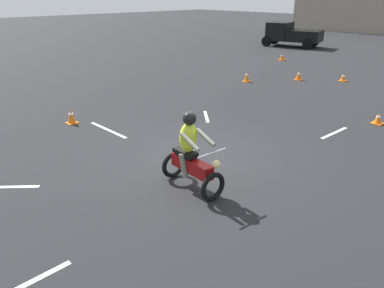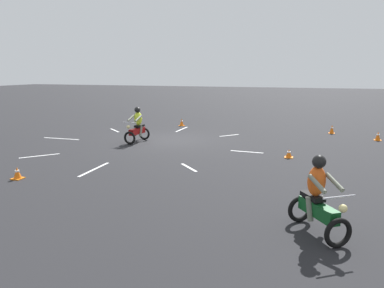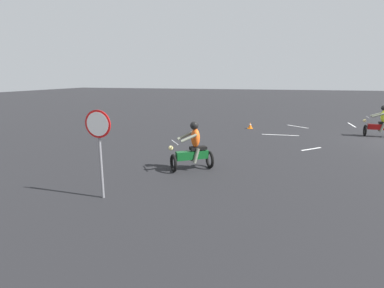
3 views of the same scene
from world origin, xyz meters
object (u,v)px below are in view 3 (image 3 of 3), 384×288
motorcycle_rider_background (193,149)px  motorcycle_rider_foreground (381,123)px  traffic_cone_far_left (250,126)px  stop_sign (99,136)px

motorcycle_rider_background → motorcycle_rider_foreground: bearing=-79.4°
motorcycle_rider_foreground → traffic_cone_far_left: (6.76, -0.77, -0.54)m
motorcycle_rider_foreground → motorcycle_rider_background: same height
stop_sign → motorcycle_rider_background: bearing=-119.1°
motorcycle_rider_background → traffic_cone_far_left: size_ratio=4.39×
traffic_cone_far_left → stop_sign: bearing=76.4°
motorcycle_rider_background → traffic_cone_far_left: bearing=-42.7°
motorcycle_rider_foreground → stop_sign: bearing=143.9°
motorcycle_rider_foreground → motorcycle_rider_background: 11.36m
stop_sign → traffic_cone_far_left: (-2.86, -11.81, -1.45)m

